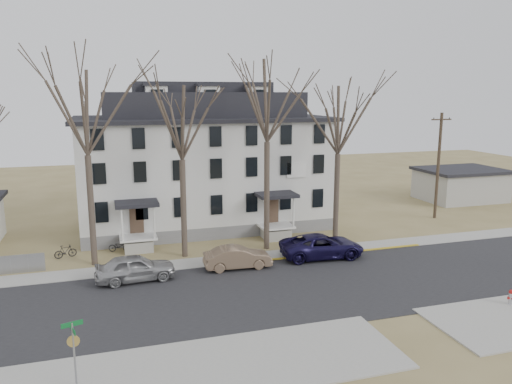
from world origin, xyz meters
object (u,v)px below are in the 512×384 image
object	(u,v)px
tree_center	(267,94)
bicycle_left	(119,247)
car_tan	(238,258)
fire_hydrant	(511,298)
tree_far_left	(84,107)
tree_mid_right	(339,115)
car_silver	(135,268)
car_navy	(322,246)
boarding_house	(203,163)
utility_pole_far	(438,165)
street_sign	(74,346)
tree_mid_left	(181,117)
bicycle_right	(66,252)

from	to	relation	value
tree_center	bicycle_left	size ratio (longest dim) A/B	9.62
car_tan	fire_hydrant	size ratio (longest dim) A/B	4.89
tree_far_left	fire_hydrant	xyz separation A→B (m)	(21.37, -13.32, -9.89)
tree_mid_right	fire_hydrant	xyz separation A→B (m)	(3.87, -13.32, -9.15)
tree_mid_right	car_silver	xyz separation A→B (m)	(-15.09, -3.84, -8.80)
car_navy	tree_mid_right	bearing A→B (deg)	-34.43
boarding_house	utility_pole_far	distance (m)	20.88
boarding_house	car_silver	bearing A→B (deg)	-118.77
boarding_house	tree_center	distance (m)	10.39
car_navy	street_sign	bearing A→B (deg)	131.60
tree_center	fire_hydrant	xyz separation A→B (m)	(9.37, -13.32, -10.63)
boarding_house	street_sign	size ratio (longest dim) A/B	7.41
utility_pole_far	fire_hydrant	world-z (taller)	utility_pole_far
tree_mid_left	fire_hydrant	xyz separation A→B (m)	(15.37, -13.32, -9.15)
car_navy	fire_hydrant	distance (m)	12.06
fire_hydrant	tree_mid_right	bearing A→B (deg)	106.21
bicycle_right	fire_hydrant	size ratio (longest dim) A/B	1.68
boarding_house	car_tan	bearing A→B (deg)	-90.63
utility_pole_far	street_sign	world-z (taller)	utility_pole_far
bicycle_right	fire_hydrant	bearing A→B (deg)	-139.38
tree_mid_right	fire_hydrant	world-z (taller)	tree_mid_right
bicycle_left	boarding_house	bearing A→B (deg)	-37.69
tree_mid_left	tree_mid_right	xyz separation A→B (m)	(11.50, 0.00, 0.00)
tree_center	utility_pole_far	world-z (taller)	tree_center
car_silver	bicycle_left	distance (m)	6.15
boarding_house	street_sign	distance (m)	25.05
tree_far_left	street_sign	bearing A→B (deg)	-91.85
utility_pole_far	bicycle_right	size ratio (longest dim) A/B	6.36
boarding_house	tree_mid_right	world-z (taller)	tree_mid_right
tree_far_left	utility_pole_far	world-z (taller)	tree_far_left
tree_center	fire_hydrant	distance (m)	19.45
tree_far_left	fire_hydrant	bearing A→B (deg)	-31.93
tree_mid_right	fire_hydrant	size ratio (longest dim) A/B	14.29
tree_mid_left	fire_hydrant	distance (m)	22.30
boarding_house	tree_center	size ratio (longest dim) A/B	1.41
tree_center	bicycle_right	bearing A→B (deg)	172.19
boarding_house	bicycle_right	xyz separation A→B (m)	(-10.93, -6.24, -4.93)
tree_center	bicycle_right	distance (m)	17.63
car_silver	car_navy	xyz separation A→B (m)	(12.58, 0.75, -0.00)
tree_center	car_silver	bearing A→B (deg)	-158.16
tree_mid_left	bicycle_left	xyz separation A→B (m)	(-4.33, 2.25, -9.20)
tree_mid_right	utility_pole_far	distance (m)	13.55
car_navy	car_silver	bearing A→B (deg)	98.01
tree_far_left	tree_mid_right	size ratio (longest dim) A/B	1.08
utility_pole_far	bicycle_left	size ratio (longest dim) A/B	6.22
utility_pole_far	car_silver	bearing A→B (deg)	-163.46
car_tan	utility_pole_far	bearing A→B (deg)	-67.36
tree_mid_left	car_navy	xyz separation A→B (m)	(9.00, -3.09, -8.80)
tree_far_left	tree_center	distance (m)	12.02
tree_center	tree_mid_right	size ratio (longest dim) A/B	1.15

